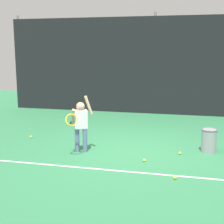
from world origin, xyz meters
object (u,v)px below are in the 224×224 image
object	(u,v)px
tennis_player	(80,122)
ball_hopper	(209,140)
tennis_ball_6	(144,160)
tennis_ball_0	(31,137)
tennis_ball_2	(180,153)
tennis_ball_5	(175,178)

from	to	relation	value
tennis_player	ball_hopper	distance (m)	3.09
tennis_ball_6	tennis_player	bearing A→B (deg)	168.01
tennis_player	tennis_ball_0	distance (m)	2.08
ball_hopper	tennis_ball_6	world-z (taller)	ball_hopper
tennis_player	tennis_ball_0	world-z (taller)	tennis_player
ball_hopper	tennis_ball_2	distance (m)	0.79
tennis_ball_0	tennis_ball_5	distance (m)	4.51
tennis_player	tennis_ball_6	world-z (taller)	tennis_player
tennis_ball_2	tennis_ball_5	xyz separation A→B (m)	(-0.04, -1.53, 0.00)
ball_hopper	tennis_ball_5	distance (m)	2.03
tennis_player	tennis_ball_2	world-z (taller)	tennis_player
ball_hopper	tennis_ball_5	world-z (taller)	ball_hopper
tennis_ball_2	tennis_ball_5	distance (m)	1.53
tennis_ball_0	tennis_ball_2	world-z (taller)	same
tennis_player	tennis_ball_6	distance (m)	1.75
ball_hopper	tennis_player	bearing A→B (deg)	-166.42
tennis_ball_0	tennis_ball_2	xyz separation A→B (m)	(4.07, -0.51, 0.00)
tennis_player	tennis_ball_2	xyz separation A→B (m)	(2.31, 0.35, -0.69)
ball_hopper	tennis_ball_5	bearing A→B (deg)	-110.32
tennis_ball_5	tennis_ball_2	bearing A→B (deg)	88.36
tennis_ball_2	tennis_ball_0	bearing A→B (deg)	172.86
ball_hopper	tennis_ball_6	xyz separation A→B (m)	(-1.40, -1.05, -0.26)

